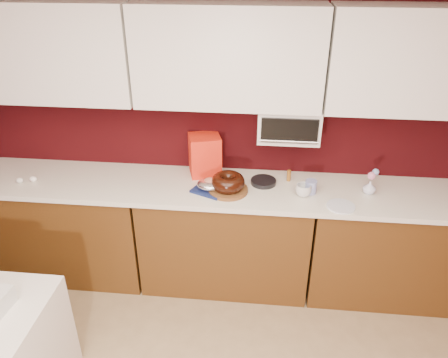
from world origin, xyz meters
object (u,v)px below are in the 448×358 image
at_px(bundt_cake, 228,182).
at_px(flower_vase, 370,187).
at_px(foil_ham_nest, 210,184).
at_px(blue_jar, 311,187).
at_px(coffee_mug, 304,189).
at_px(toaster_oven, 289,123).
at_px(pandoro_box, 205,155).

height_order(bundt_cake, flower_vase, bundt_cake).
xyz_separation_m(bundt_cake, flower_vase, (1.04, 0.08, -0.02)).
relative_size(foil_ham_nest, flower_vase, 1.73).
xyz_separation_m(foil_ham_nest, blue_jar, (0.75, 0.05, -0.00)).
bearing_deg(coffee_mug, foil_ham_nest, 179.80).
bearing_deg(blue_jar, toaster_oven, 134.35).
distance_m(toaster_oven, pandoro_box, 0.71).
bearing_deg(bundt_cake, coffee_mug, -0.41).
xyz_separation_m(coffee_mug, flower_vase, (0.49, 0.09, 0.00)).
height_order(foil_ham_nest, flower_vase, flower_vase).
bearing_deg(toaster_oven, foil_ham_nest, -156.90).
bearing_deg(bundt_cake, blue_jar, 4.37).
bearing_deg(bundt_cake, foil_ham_nest, -179.38).
bearing_deg(bundt_cake, pandoro_box, 127.30).
bearing_deg(blue_jar, pandoro_box, 164.33).
relative_size(foil_ham_nest, coffee_mug, 1.79).
bearing_deg(coffee_mug, flower_vase, 10.07).
relative_size(coffee_mug, blue_jar, 1.08).
relative_size(toaster_oven, blue_jar, 4.42).
height_order(pandoro_box, blue_jar, pandoro_box).
bearing_deg(flower_vase, toaster_oven, 165.88).
distance_m(pandoro_box, coffee_mug, 0.82).
relative_size(foil_ham_nest, pandoro_box, 0.61).
distance_m(foil_ham_nest, flower_vase, 1.18).
distance_m(foil_ham_nest, pandoro_box, 0.31).
distance_m(bundt_cake, foil_ham_nest, 0.14).
bearing_deg(foil_ham_nest, coffee_mug, -0.20).
bearing_deg(flower_vase, blue_jar, -175.25).
bearing_deg(foil_ham_nest, toaster_oven, 23.10).
xyz_separation_m(bundt_cake, foil_ham_nest, (-0.14, -0.00, -0.03)).
bearing_deg(coffee_mug, bundt_cake, 179.59).
relative_size(pandoro_box, blue_jar, 3.18).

